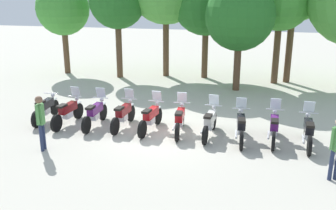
# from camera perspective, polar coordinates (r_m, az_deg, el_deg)

# --- Properties ---
(ground_plane) EXTENTS (80.00, 80.00, 0.00)m
(ground_plane) POSITION_cam_1_polar(r_m,az_deg,el_deg) (13.42, -0.54, -4.28)
(ground_plane) COLOR #BCB7A8
(motorcycle_0) EXTENTS (0.62, 2.19, 0.99)m
(motorcycle_0) POSITION_cam_1_polar(r_m,az_deg,el_deg) (15.31, -18.42, -0.50)
(motorcycle_0) COLOR black
(motorcycle_0) RESTS_ON ground_plane
(motorcycle_1) EXTENTS (0.62, 2.19, 1.37)m
(motorcycle_1) POSITION_cam_1_polar(r_m,az_deg,el_deg) (14.59, -15.22, -0.99)
(motorcycle_1) COLOR black
(motorcycle_1) RESTS_ON ground_plane
(motorcycle_2) EXTENTS (0.62, 2.19, 1.37)m
(motorcycle_2) POSITION_cam_1_polar(r_m,az_deg,el_deg) (14.17, -11.22, -1.24)
(motorcycle_2) COLOR black
(motorcycle_2) RESTS_ON ground_plane
(motorcycle_3) EXTENTS (0.62, 2.19, 1.37)m
(motorcycle_3) POSITION_cam_1_polar(r_m,az_deg,el_deg) (13.87, -6.90, -1.42)
(motorcycle_3) COLOR black
(motorcycle_3) RESTS_ON ground_plane
(motorcycle_4) EXTENTS (0.62, 2.19, 1.37)m
(motorcycle_4) POSITION_cam_1_polar(r_m,az_deg,el_deg) (13.47, -2.67, -1.87)
(motorcycle_4) COLOR black
(motorcycle_4) RESTS_ON ground_plane
(motorcycle_5) EXTENTS (0.62, 2.19, 1.37)m
(motorcycle_5) POSITION_cam_1_polar(r_m,az_deg,el_deg) (13.25, 1.86, -2.18)
(motorcycle_5) COLOR black
(motorcycle_5) RESTS_ON ground_plane
(motorcycle_6) EXTENTS (0.62, 2.19, 1.37)m
(motorcycle_6) POSITION_cam_1_polar(r_m,az_deg,el_deg) (13.03, 6.51, -2.62)
(motorcycle_6) COLOR black
(motorcycle_6) RESTS_ON ground_plane
(motorcycle_7) EXTENTS (0.62, 2.19, 1.37)m
(motorcycle_7) POSITION_cam_1_polar(r_m,az_deg,el_deg) (12.80, 11.21, -3.21)
(motorcycle_7) COLOR black
(motorcycle_7) RESTS_ON ground_plane
(motorcycle_8) EXTENTS (0.62, 2.19, 1.37)m
(motorcycle_8) POSITION_cam_1_polar(r_m,az_deg,el_deg) (12.97, 16.09, -3.29)
(motorcycle_8) COLOR black
(motorcycle_8) RESTS_ON ground_plane
(motorcycle_9) EXTENTS (0.62, 2.19, 1.37)m
(motorcycle_9) POSITION_cam_1_polar(r_m,az_deg,el_deg) (12.97, 20.90, -3.76)
(motorcycle_9) COLOR black
(motorcycle_9) RESTS_ON ground_plane
(person_1) EXTENTS (0.27, 0.41, 1.80)m
(person_1) POSITION_cam_1_polar(r_m,az_deg,el_deg) (12.26, -19.14, -1.99)
(person_1) COLOR #232D4C
(person_1) RESTS_ON ground_plane
(tree_0) EXTENTS (3.21, 3.21, 5.58)m
(tree_0) POSITION_cam_1_polar(r_m,az_deg,el_deg) (24.00, -15.98, 14.08)
(tree_0) COLOR brown
(tree_0) RESTS_ON ground_plane
(tree_1) EXTENTS (3.26, 3.26, 6.12)m
(tree_1) POSITION_cam_1_polar(r_m,az_deg,el_deg) (22.10, -7.87, 15.67)
(tree_1) COLOR brown
(tree_1) RESTS_ON ground_plane
(tree_3) EXTENTS (3.97, 3.97, 6.46)m
(tree_3) POSITION_cam_1_polar(r_m,az_deg,el_deg) (21.91, 5.97, 15.74)
(tree_3) COLOR brown
(tree_3) RESTS_ON ground_plane
(tree_4) EXTENTS (3.49, 3.49, 5.55)m
(tree_4) POSITION_cam_1_polar(r_m,az_deg,el_deg) (19.12, 11.06, 13.36)
(tree_4) COLOR brown
(tree_4) RESTS_ON ground_plane
(tree_5) EXTENTS (3.37, 3.37, 6.27)m
(tree_5) POSITION_cam_1_polar(r_m,az_deg,el_deg) (21.22, 17.08, 15.34)
(tree_5) COLOR brown
(tree_5) RESTS_ON ground_plane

